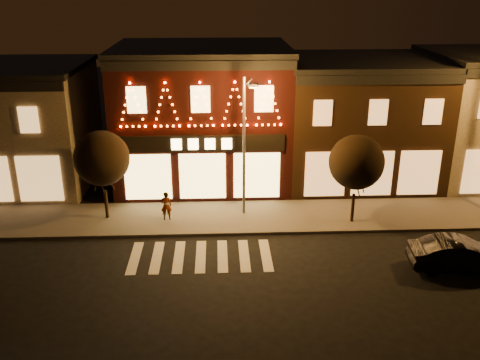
{
  "coord_description": "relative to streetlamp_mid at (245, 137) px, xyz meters",
  "views": [
    {
      "loc": [
        0.85,
        -17.28,
        11.93
      ],
      "look_at": [
        1.8,
        4.0,
        3.73
      ],
      "focal_mm": 39.34,
      "sensor_mm": 36.0,
      "label": 1
    }
  ],
  "objects": [
    {
      "name": "building_pulp",
      "position": [
        -2.26,
        5.8,
        -0.26
      ],
      "size": [
        10.2,
        8.34,
        8.3
      ],
      "color": "black",
      "rests_on": "ground"
    },
    {
      "name": "sidewalk_far",
      "position": [
        -0.26,
        -0.17,
        -4.35
      ],
      "size": [
        44.0,
        4.0,
        0.15
      ],
      "primitive_type": "cube",
      "color": "#47423D",
      "rests_on": "ground"
    },
    {
      "name": "streetlamp_mid",
      "position": [
        0.0,
        0.0,
        0.0
      ],
      "size": [
        0.67,
        1.66,
        7.28
      ],
      "rotation": [
        0.0,
        0.0,
        -0.24
      ],
      "color": "#59595E",
      "rests_on": "sidewalk_far"
    },
    {
      "name": "tree_right",
      "position": [
        5.49,
        -1.06,
        -1.05
      ],
      "size": [
        2.76,
        2.76,
        4.61
      ],
      "rotation": [
        0.0,
        0.0,
        0.25
      ],
      "color": "black",
      "rests_on": "sidewalk_far"
    },
    {
      "name": "pedestrian",
      "position": [
        -4.11,
        -0.41,
        -3.51
      ],
      "size": [
        0.6,
        0.43,
        1.53
      ],
      "primitive_type": "imported",
      "rotation": [
        0.0,
        0.0,
        3.26
      ],
      "color": "gray",
      "rests_on": "sidewalk_far"
    },
    {
      "name": "building_right_a",
      "position": [
        7.24,
        5.82,
        -0.66
      ],
      "size": [
        9.2,
        8.28,
        7.5
      ],
      "color": "#352112",
      "rests_on": "ground"
    },
    {
      "name": "dark_sedan",
      "position": [
        9.04,
        -5.83,
        -3.71
      ],
      "size": [
        4.46,
        1.92,
        1.43
      ],
      "primitive_type": "imported",
      "rotation": [
        0.0,
        0.0,
        1.47
      ],
      "color": "black",
      "rests_on": "ground"
    },
    {
      "name": "ground",
      "position": [
        -2.26,
        -8.17,
        -4.42
      ],
      "size": [
        120.0,
        120.0,
        0.0
      ],
      "primitive_type": "plane",
      "color": "black",
      "rests_on": "ground"
    },
    {
      "name": "tree_left",
      "position": [
        -7.26,
        -0.05,
        -0.99
      ],
      "size": [
        2.8,
        2.8,
        4.69
      ],
      "rotation": [
        0.0,
        0.0,
        0.06
      ],
      "color": "black",
      "rests_on": "sidewalk_far"
    }
  ]
}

